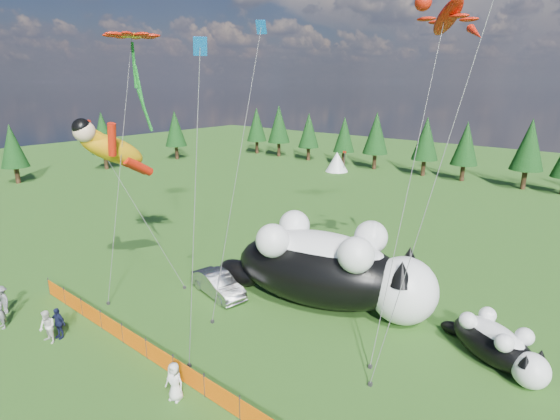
{
  "coord_description": "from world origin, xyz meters",
  "views": [
    {
      "loc": [
        14.81,
        -12.54,
        12.29
      ],
      "look_at": [
        1.18,
        4.0,
        5.99
      ],
      "focal_mm": 28.0,
      "sensor_mm": 36.0,
      "label": 1
    }
  ],
  "objects": [
    {
      "name": "ground",
      "position": [
        0.0,
        0.0,
        0.0
      ],
      "size": [
        160.0,
        160.0,
        0.0
      ],
      "primitive_type": "plane",
      "color": "#113309",
      "rests_on": "ground"
    },
    {
      "name": "flower_kite",
      "position": [
        -7.93,
        2.15,
        14.57
      ],
      "size": [
        4.17,
        5.75,
        15.06
      ],
      "color": "red",
      "rests_on": "ground"
    },
    {
      "name": "superhero_kite",
      "position": [
        -8.25,
        0.49,
        8.61
      ],
      "size": [
        5.09,
        4.65,
        11.03
      ],
      "color": "orange",
      "rests_on": "ground"
    },
    {
      "name": "spectator_c",
      "position": [
        -5.87,
        -4.76,
        0.82
      ],
      "size": [
        1.05,
        0.72,
        1.63
      ],
      "primitive_type": "imported",
      "rotation": [
        0.0,
        0.0,
        0.26
      ],
      "color": "#131836",
      "rests_on": "ground"
    },
    {
      "name": "cat_small",
      "position": [
        11.46,
        6.89,
        0.97
      ],
      "size": [
        5.28,
        3.72,
        2.05
      ],
      "rotation": [
        0.0,
        0.0,
        -0.48
      ],
      "color": "black",
      "rests_on": "ground"
    },
    {
      "name": "diamond_kite_c",
      "position": [
        1.04,
        -0.76,
        12.94
      ],
      "size": [
        0.72,
        2.02,
        14.33
      ],
      "color": "#0B5AA9",
      "rests_on": "ground"
    },
    {
      "name": "spectator_b",
      "position": [
        -5.82,
        -5.29,
        0.85
      ],
      "size": [
        0.88,
        0.58,
        1.7
      ],
      "primitive_type": "imported",
      "rotation": [
        0.0,
        0.0,
        0.11
      ],
      "color": "silver",
      "rests_on": "ground"
    },
    {
      "name": "tree_line",
      "position": [
        0.0,
        45.0,
        4.0
      ],
      "size": [
        90.0,
        4.0,
        8.0
      ],
      "primitive_type": null,
      "color": "black",
      "rests_on": "ground"
    },
    {
      "name": "spectator_d",
      "position": [
        -10.63,
        -5.6,
        0.82
      ],
      "size": [
        1.11,
        0.65,
        1.64
      ],
      "primitive_type": "imported",
      "rotation": [
        0.0,
        0.0,
        0.1
      ],
      "color": "slate",
      "rests_on": "ground"
    },
    {
      "name": "diamond_kite_a",
      "position": [
        -2.94,
        7.13,
        14.59
      ],
      "size": [
        2.62,
        6.79,
        16.63
      ],
      "color": "#0B5AA9",
      "rests_on": "ground"
    },
    {
      "name": "cat_large",
      "position": [
        2.6,
        6.63,
        2.31
      ],
      "size": [
        13.32,
        6.93,
        4.87
      ],
      "rotation": [
        0.0,
        0.0,
        0.23
      ],
      "color": "black",
      "rests_on": "ground"
    },
    {
      "name": "spectator_a",
      "position": [
        -9.1,
        -6.22,
        0.93
      ],
      "size": [
        0.69,
        0.46,
        1.86
      ],
      "primitive_type": "imported",
      "rotation": [
        0.0,
        0.0,
        -0.02
      ],
      "color": "slate",
      "rests_on": "ground"
    },
    {
      "name": "car",
      "position": [
        -3.14,
        3.43,
        0.69
      ],
      "size": [
        4.41,
        2.28,
        1.38
      ],
      "primitive_type": "imported",
      "rotation": [
        0.0,
        0.0,
        1.37
      ],
      "color": "#A4A4A9",
      "rests_on": "ground"
    },
    {
      "name": "spectator_e",
      "position": [
        2.2,
        -3.85,
        0.83
      ],
      "size": [
        0.92,
        0.72,
        1.67
      ],
      "primitive_type": "imported",
      "rotation": [
        0.0,
        0.0,
        0.25
      ],
      "color": "silver",
      "rests_on": "ground"
    },
    {
      "name": "safety_fence",
      "position": [
        0.0,
        -3.0,
        0.5
      ],
      "size": [
        22.06,
        0.06,
        1.1
      ],
      "color": "#262626",
      "rests_on": "ground"
    },
    {
      "name": "gecko_kite",
      "position": [
        6.13,
        11.36,
        15.44
      ],
      "size": [
        5.33,
        11.5,
        17.5
      ],
      "color": "red",
      "rests_on": "ground"
    }
  ]
}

